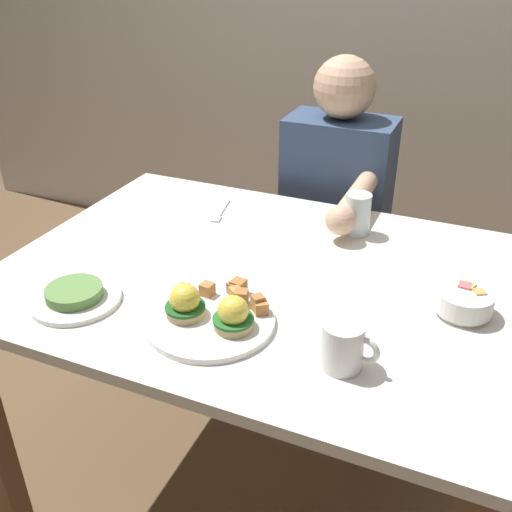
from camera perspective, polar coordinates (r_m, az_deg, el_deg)
The scene contains 9 objects.
ground_plane at distance 1.88m, azimuth -0.04°, elevation -21.29°, with size 6.00×6.00×0.00m, color brown.
dining_table at distance 1.44m, azimuth -0.05°, elevation -5.06°, with size 1.20×0.90×0.74m.
eggs_benedict_plate at distance 1.19m, azimuth -4.34°, elevation -5.74°, with size 0.27×0.27×0.09m.
fruit_bowl at distance 1.30m, azimuth 19.92°, elevation -4.27°, with size 0.12×0.12×0.06m.
coffee_mug at distance 1.08m, azimuth 8.67°, elevation -8.64°, with size 0.11×0.08×0.09m.
fork at distance 1.68m, azimuth -3.53°, elevation 4.36°, with size 0.05×0.16×0.00m.
water_glass_near at distance 1.56m, azimuth 9.99°, elevation 3.82°, with size 0.07×0.07×0.11m.
side_plate at distance 1.33m, azimuth -17.50°, elevation -3.82°, with size 0.20×0.20×0.04m.
diner_person at distance 1.93m, azimuth 7.76°, elevation 4.50°, with size 0.34×0.54×1.14m.
Camera 1 is at (0.47, -1.10, 1.45)m, focal length 40.39 mm.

